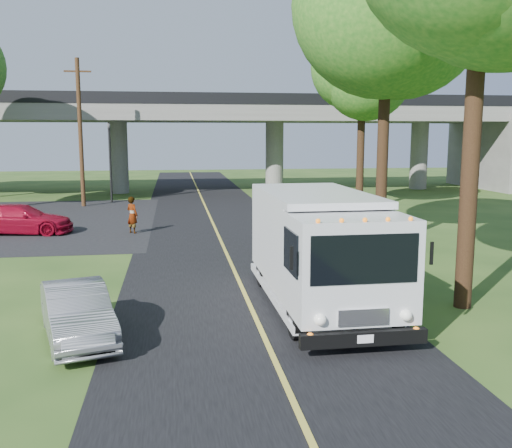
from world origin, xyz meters
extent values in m
plane|color=#284719|center=(0.00, 0.00, 0.00)|extent=(120.00, 120.00, 0.00)
cube|color=black|center=(0.00, 10.00, 0.01)|extent=(7.00, 90.00, 0.02)
cube|color=gold|center=(0.00, 10.00, 0.03)|extent=(0.12, 90.00, 0.01)
cube|color=slate|center=(0.00, 32.00, 6.00)|extent=(50.00, 9.00, 1.20)
cube|color=black|center=(0.00, 27.60, 6.90)|extent=(50.00, 0.25, 0.80)
cube|color=black|center=(0.00, 36.40, 6.90)|extent=(50.00, 0.25, 0.80)
cube|color=slate|center=(25.00, 32.00, 3.00)|extent=(4.00, 10.00, 6.00)
cylinder|color=slate|center=(-6.00, 32.00, 2.70)|extent=(1.40, 1.40, 5.40)
cylinder|color=slate|center=(6.00, 32.00, 2.70)|extent=(1.40, 1.40, 5.40)
cylinder|color=slate|center=(18.00, 32.00, 2.70)|extent=(1.40, 1.40, 5.40)
cylinder|color=black|center=(-6.00, 26.00, 2.60)|extent=(0.14, 0.14, 5.20)
imported|color=black|center=(-6.00, 26.00, 4.60)|extent=(0.18, 0.22, 1.10)
cylinder|color=#472D19|center=(-7.50, 24.00, 4.50)|extent=(0.26, 0.26, 9.00)
cube|color=#472D19|center=(-7.50, 24.00, 8.20)|extent=(1.60, 0.10, 0.10)
cylinder|color=#382314|center=(5.50, 1.00, 3.50)|extent=(0.44, 0.44, 7.00)
cylinder|color=#382314|center=(6.20, 9.00, 3.85)|extent=(0.44, 0.44, 7.70)
cylinder|color=#382314|center=(9.00, 20.00, 3.32)|extent=(0.44, 0.44, 6.65)
sphere|color=#1E631A|center=(9.00, 20.00, 8.20)|extent=(5.58, 5.58, 5.58)
sphere|color=#1E631A|center=(9.50, 19.60, 8.50)|extent=(4.96, 4.96, 4.96)
cube|color=silver|center=(1.77, 2.41, 1.78)|extent=(2.60, 4.70, 2.39)
cube|color=silver|center=(1.80, -0.88, 1.67)|extent=(2.57, 1.94, 2.17)
cube|color=black|center=(1.81, -1.81, 2.02)|extent=(2.23, 0.11, 1.01)
cube|color=black|center=(1.81, -1.92, 0.40)|extent=(2.65, 0.22, 0.30)
cube|color=silver|center=(1.77, 1.98, 0.32)|extent=(2.62, 6.18, 0.19)
cylinder|color=black|center=(0.72, -0.68, 0.48)|extent=(0.31, 0.96, 0.95)
cylinder|color=black|center=(2.88, -0.66, 0.48)|extent=(0.31, 0.96, 0.95)
cylinder|color=black|center=(0.67, 3.77, 0.48)|extent=(0.31, 0.96, 0.95)
cylinder|color=black|center=(2.83, 3.80, 0.48)|extent=(0.31, 0.96, 0.95)
imported|color=maroon|center=(-8.79, 14.24, 0.66)|extent=(4.77, 2.39, 1.33)
imported|color=gray|center=(-4.08, 0.00, 0.61)|extent=(2.26, 3.91, 1.22)
imported|color=gray|center=(-3.80, 13.59, 0.84)|extent=(0.72, 0.72, 1.69)
camera|label=1|loc=(-1.91, -12.47, 4.48)|focal=40.00mm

